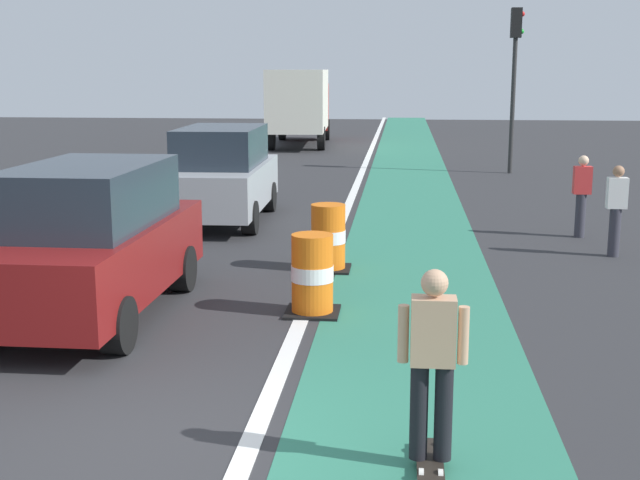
% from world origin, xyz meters
% --- Properties ---
extents(ground_plane, '(100.00, 100.00, 0.00)m').
position_xyz_m(ground_plane, '(0.00, 0.00, 0.00)').
color(ground_plane, '#2D2D30').
extents(bike_lane_strip, '(2.50, 80.00, 0.01)m').
position_xyz_m(bike_lane_strip, '(2.40, 12.00, 0.00)').
color(bike_lane_strip, '#2D755B').
rests_on(bike_lane_strip, ground).
extents(lane_divider_stripe, '(0.20, 80.00, 0.01)m').
position_xyz_m(lane_divider_stripe, '(0.90, 12.00, 0.01)').
color(lane_divider_stripe, silver).
rests_on(lane_divider_stripe, ground).
extents(skateboarder_on_lane, '(0.57, 0.80, 1.69)m').
position_xyz_m(skateboarder_on_lane, '(2.46, -0.13, 0.91)').
color(skateboarder_on_lane, black).
rests_on(skateboarder_on_lane, ground).
extents(parked_suv_nearest, '(1.95, 4.61, 2.04)m').
position_xyz_m(parked_suv_nearest, '(-1.87, 3.87, 1.04)').
color(parked_suv_nearest, maroon).
rests_on(parked_suv_nearest, ground).
extents(parked_suv_second, '(2.00, 4.64, 2.04)m').
position_xyz_m(parked_suv_second, '(-1.67, 11.14, 1.04)').
color(parked_suv_second, '#9EA0A5').
rests_on(parked_suv_second, ground).
extents(traffic_barrel_front, '(0.73, 0.73, 1.09)m').
position_xyz_m(traffic_barrel_front, '(1.02, 4.28, 0.53)').
color(traffic_barrel_front, orange).
rests_on(traffic_barrel_front, ground).
extents(traffic_barrel_mid, '(0.73, 0.73, 1.09)m').
position_xyz_m(traffic_barrel_mid, '(1.00, 6.84, 0.53)').
color(traffic_barrel_mid, orange).
rests_on(traffic_barrel_mid, ground).
extents(delivery_truck_down_block, '(2.66, 7.70, 3.23)m').
position_xyz_m(delivery_truck_down_block, '(-2.26, 30.02, 1.85)').
color(delivery_truck_down_block, silver).
rests_on(delivery_truck_down_block, ground).
extents(traffic_light_corner, '(0.41, 0.32, 5.10)m').
position_xyz_m(traffic_light_corner, '(5.61, 20.65, 3.50)').
color(traffic_light_corner, '#2D2D2D').
rests_on(traffic_light_corner, ground).
extents(pedestrian_crossing, '(0.34, 0.20, 1.61)m').
position_xyz_m(pedestrian_crossing, '(5.93, 8.36, 0.86)').
color(pedestrian_crossing, '#33333D').
rests_on(pedestrian_crossing, ground).
extents(pedestrian_waiting, '(0.34, 0.20, 1.61)m').
position_xyz_m(pedestrian_waiting, '(5.68, 10.09, 0.86)').
color(pedestrian_waiting, '#33333D').
rests_on(pedestrian_waiting, ground).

